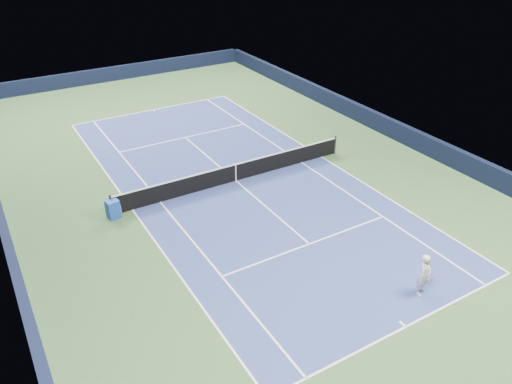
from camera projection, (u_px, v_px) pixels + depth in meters
ground at (236, 181)px, 25.59m from camera, size 40.00×40.00×0.00m
wall_far at (117, 73)px, 40.07m from camera, size 22.00×0.35×1.10m
wall_right at (393, 129)px, 30.10m from camera, size 0.35×40.00×1.10m
wall_left at (5, 234)px, 20.52m from camera, size 0.35×40.00×1.10m
court_surface at (236, 181)px, 25.59m from camera, size 10.97×23.77×0.01m
baseline_far at (153, 110)px, 34.43m from camera, size 10.97×0.08×0.00m
baseline_near at (406, 327)px, 16.74m from camera, size 10.97×0.08×0.00m
sideline_doubles_right at (321, 157)px, 28.01m from camera, size 0.08×23.77×0.00m
sideline_doubles_left at (132, 210)px, 23.16m from camera, size 0.08×23.77×0.00m
sideline_singles_right at (301, 162)px, 27.41m from camera, size 0.08×23.77×0.00m
sideline_singles_left at (160, 202)px, 23.76m from camera, size 0.08×23.77×0.00m
service_line_far at (185, 137)px, 30.35m from camera, size 8.23×0.08×0.00m
service_line_near at (309, 244)px, 20.82m from camera, size 8.23×0.08×0.00m
center_service_line at (236, 181)px, 25.59m from camera, size 0.08×12.80×0.00m
center_mark_far at (154, 110)px, 34.32m from camera, size 0.08×0.30×0.00m
center_mark_near at (403, 324)px, 16.85m from camera, size 0.08×0.30×0.00m
tennis_net at (236, 172)px, 25.34m from camera, size 12.90×0.10×1.07m
sponsor_cube at (113, 209)px, 22.39m from camera, size 0.62×0.57×0.88m
tennis_player at (424, 275)px, 17.79m from camera, size 0.82×1.32×2.86m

